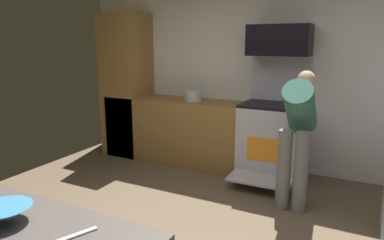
# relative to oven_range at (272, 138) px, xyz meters

# --- Properties ---
(wall_back) EXTENTS (5.20, 0.12, 2.60)m
(wall_back) POSITION_rel_oven_range_xyz_m (-0.36, 0.37, 0.79)
(wall_back) COLOR silver
(wall_back) RESTS_ON ground
(lower_cabinet_run) EXTENTS (2.40, 0.60, 0.90)m
(lower_cabinet_run) POSITION_rel_oven_range_xyz_m (-1.26, 0.01, -0.06)
(lower_cabinet_run) COLOR olive
(lower_cabinet_run) RESTS_ON ground
(cabinet_column) EXTENTS (0.60, 0.60, 2.10)m
(cabinet_column) POSITION_rel_oven_range_xyz_m (-2.26, 0.01, 0.54)
(cabinet_column) COLOR olive
(cabinet_column) RESTS_ON ground
(oven_range) EXTENTS (0.76, 1.00, 1.53)m
(oven_range) POSITION_rel_oven_range_xyz_m (0.00, 0.00, 0.00)
(oven_range) COLOR #B8B6C2
(oven_range) RESTS_ON ground
(microwave) EXTENTS (0.74, 0.38, 0.37)m
(microwave) POSITION_rel_oven_range_xyz_m (0.00, 0.09, 1.21)
(microwave) COLOR black
(microwave) RESTS_ON oven_range
(person_cook) EXTENTS (0.31, 0.67, 1.40)m
(person_cook) POSITION_rel_oven_range_xyz_m (0.41, -0.65, 0.33)
(person_cook) COLOR slate
(person_cook) RESTS_ON ground
(mixing_bowl_small) EXTENTS (0.24, 0.24, 0.08)m
(mixing_bowl_small) POSITION_rel_oven_range_xyz_m (-0.39, -3.33, 0.43)
(mixing_bowl_small) COLOR teal
(mixing_bowl_small) RESTS_ON counter_island
(knife_chef) EXTENTS (0.11, 0.22, 0.01)m
(knife_chef) POSITION_rel_oven_range_xyz_m (-0.03, -3.29, 0.39)
(knife_chef) COLOR #B7BABF
(knife_chef) RESTS_ON counter_island
(stock_pot) EXTENTS (0.25, 0.25, 0.15)m
(stock_pot) POSITION_rel_oven_range_xyz_m (-1.13, 0.01, 0.46)
(stock_pot) COLOR #B5C1C1
(stock_pot) RESTS_ON lower_cabinet_run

